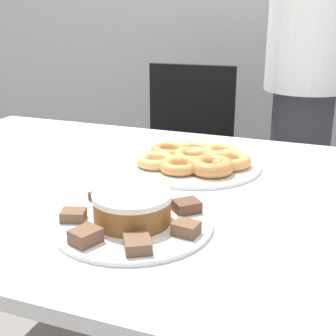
{
  "coord_description": "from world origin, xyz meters",
  "views": [
    {
      "loc": [
        0.32,
        -1.01,
        1.17
      ],
      "look_at": [
        -0.06,
        -0.02,
        0.8
      ],
      "focal_mm": 50.0,
      "sensor_mm": 36.0,
      "label": 1
    }
  ],
  "objects_px": {
    "plate_donuts": "(194,164)",
    "frosted_cake": "(132,207)",
    "plate_cake": "(133,223)",
    "person_standing": "(306,76)",
    "office_chair_left": "(182,175)"
  },
  "relations": [
    {
      "from": "plate_cake",
      "to": "frosted_cake",
      "type": "distance_m",
      "value": 0.04
    },
    {
      "from": "office_chair_left",
      "to": "frosted_cake",
      "type": "distance_m",
      "value": 1.16
    },
    {
      "from": "plate_donuts",
      "to": "frosted_cake",
      "type": "relative_size",
      "value": 2.32
    },
    {
      "from": "frosted_cake",
      "to": "plate_donuts",
      "type": "bearing_deg",
      "value": 89.62
    },
    {
      "from": "plate_cake",
      "to": "plate_donuts",
      "type": "height_order",
      "value": "same"
    },
    {
      "from": "office_chair_left",
      "to": "plate_cake",
      "type": "height_order",
      "value": "office_chair_left"
    },
    {
      "from": "office_chair_left",
      "to": "frosted_cake",
      "type": "height_order",
      "value": "office_chair_left"
    },
    {
      "from": "office_chair_left",
      "to": "frosted_cake",
      "type": "bearing_deg",
      "value": -79.79
    },
    {
      "from": "office_chair_left",
      "to": "plate_donuts",
      "type": "height_order",
      "value": "office_chair_left"
    },
    {
      "from": "person_standing",
      "to": "plate_donuts",
      "type": "distance_m",
      "value": 0.73
    },
    {
      "from": "office_chair_left",
      "to": "frosted_cake",
      "type": "relative_size",
      "value": 5.69
    },
    {
      "from": "plate_cake",
      "to": "frosted_cake",
      "type": "relative_size",
      "value": 2.05
    },
    {
      "from": "plate_cake",
      "to": "plate_donuts",
      "type": "relative_size",
      "value": 0.88
    },
    {
      "from": "plate_cake",
      "to": "frosted_cake",
      "type": "bearing_deg",
      "value": -75.96
    },
    {
      "from": "person_standing",
      "to": "frosted_cake",
      "type": "distance_m",
      "value": 1.11
    }
  ]
}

